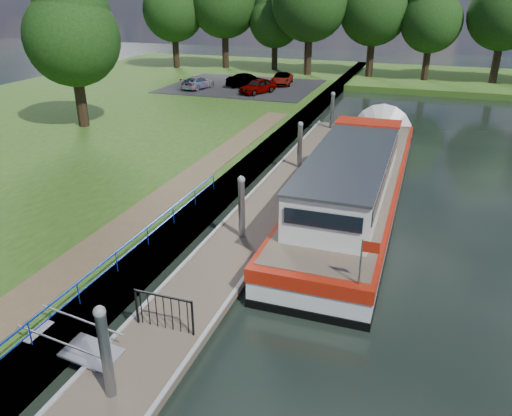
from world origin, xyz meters
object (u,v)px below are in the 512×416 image
(car_b, at_px, (247,81))
(car_c, at_px, (198,83))
(barge, at_px, (358,178))
(car_a, at_px, (258,86))
(car_d, at_px, (282,79))
(pontoon, at_px, (275,200))

(car_b, relative_size, car_c, 1.01)
(barge, bearing_deg, car_a, 121.02)
(barge, bearing_deg, car_d, 114.20)
(car_b, xyz_separation_m, car_d, (2.55, 2.95, -0.08))
(barge, height_order, car_d, barge)
(pontoon, distance_m, car_a, 23.49)
(pontoon, bearing_deg, barge, 28.00)
(barge, bearing_deg, pontoon, -152.00)
(car_b, bearing_deg, car_d, -48.21)
(barge, bearing_deg, car_b, 122.00)
(pontoon, height_order, car_d, car_d)
(pontoon, distance_m, car_c, 26.61)
(barge, height_order, car_b, barge)
(pontoon, xyz_separation_m, car_a, (-8.42, 21.89, 1.30))
(car_b, distance_m, car_c, 4.65)
(barge, relative_size, car_a, 5.53)
(barge, distance_m, car_a, 23.32)
(barge, bearing_deg, car_c, 131.67)
(car_a, distance_m, car_d, 5.13)
(car_a, bearing_deg, car_d, 105.17)
(pontoon, height_order, car_a, car_a)
(barge, distance_m, car_d, 27.47)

